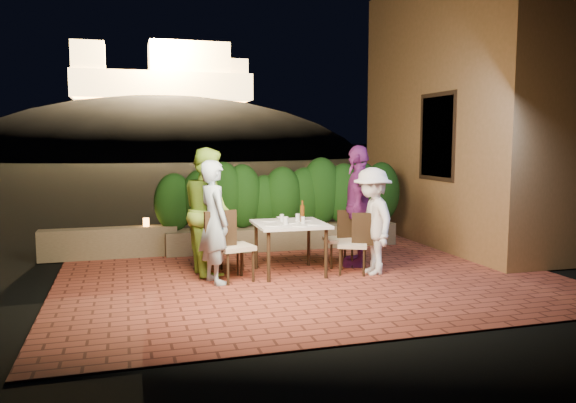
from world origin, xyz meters
name	(u,v)px	position (x,y,z in m)	size (l,w,h in m)	color
ground	(314,280)	(0.00, 0.00, -0.02)	(400.00, 400.00, 0.00)	black
terrace_floor	(303,276)	(0.00, 0.50, -0.07)	(7.00, 6.00, 0.15)	brown
building_wall	(462,110)	(3.60, 2.00, 2.50)	(1.60, 5.00, 5.00)	olive
window_pane	(439,137)	(2.82, 1.50, 2.00)	(0.08, 1.00, 1.40)	black
window_frame	(438,137)	(2.81, 1.50, 2.00)	(0.06, 1.15, 1.55)	black
planter	(284,237)	(0.20, 2.30, 0.20)	(4.20, 0.55, 0.40)	brown
hedge	(283,196)	(0.20, 2.30, 0.95)	(4.00, 0.70, 1.10)	#143B10
parapet	(109,243)	(-2.80, 2.30, 0.25)	(2.20, 0.30, 0.50)	brown
hill	(165,190)	(2.00, 60.00, -4.00)	(52.00, 40.00, 22.00)	black
fortress	(162,65)	(2.00, 60.00, 10.50)	(26.00, 8.00, 8.00)	#FFCC7A
dining_table	(290,248)	(-0.24, 0.41, 0.38)	(1.01, 1.01, 0.75)	white
plate_nw	(273,225)	(-0.54, 0.22, 0.76)	(0.24, 0.24, 0.01)	white
plate_sw	(268,221)	(-0.49, 0.67, 0.76)	(0.23, 0.23, 0.01)	white
plate_ne	(313,224)	(0.04, 0.17, 0.76)	(0.22, 0.22, 0.01)	white
plate_se	(305,220)	(0.05, 0.61, 0.76)	(0.23, 0.23, 0.01)	white
plate_centre	(291,222)	(-0.23, 0.40, 0.76)	(0.23, 0.23, 0.01)	white
plate_front	(300,225)	(-0.19, 0.09, 0.76)	(0.22, 0.22, 0.01)	white
glass_nw	(286,221)	(-0.35, 0.26, 0.81)	(0.07, 0.07, 0.12)	silver
glass_sw	(282,218)	(-0.30, 0.61, 0.80)	(0.06, 0.06, 0.10)	silver
glass_ne	(303,220)	(-0.07, 0.31, 0.80)	(0.06, 0.06, 0.10)	silver
glass_se	(298,217)	(-0.07, 0.55, 0.81)	(0.06, 0.06, 0.11)	silver
beer_bottle	(302,211)	(-0.03, 0.47, 0.91)	(0.06, 0.06, 0.31)	#532C0D
bowl	(282,218)	(-0.26, 0.75, 0.77)	(0.17, 0.17, 0.04)	white
chair_left_front	(235,245)	(-1.09, 0.22, 0.50)	(0.46, 0.46, 0.99)	black
chair_left_back	(229,244)	(-1.08, 0.71, 0.43)	(0.39, 0.39, 0.85)	black
chair_right_front	(353,243)	(0.65, 0.16, 0.45)	(0.42, 0.42, 0.90)	black
chair_right_back	(339,238)	(0.62, 0.67, 0.44)	(0.40, 0.40, 0.87)	black
diner_blue	(214,222)	(-1.37, 0.18, 0.84)	(0.61, 0.40, 1.68)	#A1C0CF
diner_green	(209,211)	(-1.36, 0.76, 0.92)	(0.90, 0.70, 1.84)	#A1DC44
diner_white	(372,221)	(0.91, 0.07, 0.78)	(1.00, 0.58, 1.55)	white
diner_purple	(358,206)	(0.93, 0.64, 0.93)	(1.10, 0.46, 1.87)	#71256E
parapet_lamp	(146,222)	(-2.20, 2.30, 0.57)	(0.10, 0.10, 0.14)	orange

